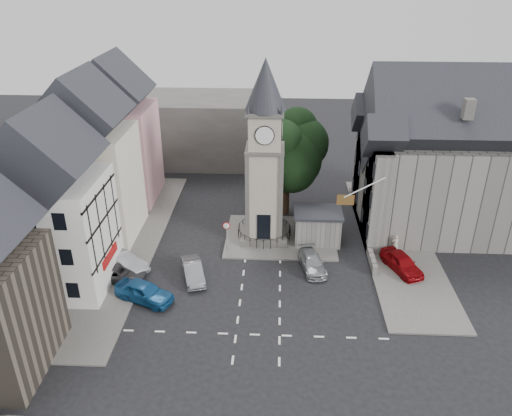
# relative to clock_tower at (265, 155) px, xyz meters

# --- Properties ---
(ground) EXTENTS (120.00, 120.00, 0.00)m
(ground) POSITION_rel_clock_tower_xyz_m (0.00, -7.99, -8.12)
(ground) COLOR black
(ground) RESTS_ON ground
(pavement_west) EXTENTS (6.00, 30.00, 0.14)m
(pavement_west) POSITION_rel_clock_tower_xyz_m (-12.50, -1.99, -8.05)
(pavement_west) COLOR #595651
(pavement_west) RESTS_ON ground
(pavement_east) EXTENTS (6.00, 26.00, 0.14)m
(pavement_east) POSITION_rel_clock_tower_xyz_m (12.00, 0.01, -8.05)
(pavement_east) COLOR #595651
(pavement_east) RESTS_ON ground
(central_island) EXTENTS (10.00, 8.00, 0.16)m
(central_island) POSITION_rel_clock_tower_xyz_m (1.50, 0.01, -8.04)
(central_island) COLOR #595651
(central_island) RESTS_ON ground
(road_markings) EXTENTS (20.00, 8.00, 0.01)m
(road_markings) POSITION_rel_clock_tower_xyz_m (0.00, -13.49, -8.12)
(road_markings) COLOR silver
(road_markings) RESTS_ON ground
(clock_tower) EXTENTS (4.86, 4.86, 16.25)m
(clock_tower) POSITION_rel_clock_tower_xyz_m (0.00, 0.00, 0.00)
(clock_tower) COLOR #4C4944
(clock_tower) RESTS_ON ground
(stone_shelter) EXTENTS (4.30, 3.30, 3.08)m
(stone_shelter) POSITION_rel_clock_tower_xyz_m (4.80, -0.49, -6.57)
(stone_shelter) COLOR #64625C
(stone_shelter) RESTS_ON ground
(town_tree) EXTENTS (7.20, 7.20, 10.80)m
(town_tree) POSITION_rel_clock_tower_xyz_m (2.00, 5.01, -1.15)
(town_tree) COLOR black
(town_tree) RESTS_ON ground
(warning_sign_post) EXTENTS (0.70, 0.19, 2.85)m
(warning_sign_post) POSITION_rel_clock_tower_xyz_m (-3.20, -2.56, -6.09)
(warning_sign_post) COLOR black
(warning_sign_post) RESTS_ON ground
(terrace_pink) EXTENTS (8.10, 7.60, 12.80)m
(terrace_pink) POSITION_rel_clock_tower_xyz_m (-15.50, 8.01, -1.54)
(terrace_pink) COLOR pink
(terrace_pink) RESTS_ON ground
(terrace_cream) EXTENTS (8.10, 7.60, 12.80)m
(terrace_cream) POSITION_rel_clock_tower_xyz_m (-15.50, 0.01, -1.54)
(terrace_cream) COLOR beige
(terrace_cream) RESTS_ON ground
(terrace_tudor) EXTENTS (8.10, 7.60, 12.00)m
(terrace_tudor) POSITION_rel_clock_tower_xyz_m (-15.50, -7.99, -1.93)
(terrace_tudor) COLOR silver
(terrace_tudor) RESTS_ON ground
(backdrop_west) EXTENTS (20.00, 10.00, 8.00)m
(backdrop_west) POSITION_rel_clock_tower_xyz_m (-12.00, 20.01, -4.12)
(backdrop_west) COLOR #4C4944
(backdrop_west) RESTS_ON ground
(east_building) EXTENTS (14.40, 11.40, 12.60)m
(east_building) POSITION_rel_clock_tower_xyz_m (15.59, 3.01, -1.86)
(east_building) COLOR #64625C
(east_building) RESTS_ON ground
(east_boundary_wall) EXTENTS (0.40, 16.00, 0.90)m
(east_boundary_wall) POSITION_rel_clock_tower_xyz_m (9.20, 2.01, -7.67)
(east_boundary_wall) COLOR #64625C
(east_boundary_wall) RESTS_ON ground
(flagpole) EXTENTS (3.68, 0.10, 2.74)m
(flagpole) POSITION_rel_clock_tower_xyz_m (8.00, -3.99, -1.12)
(flagpole) COLOR white
(flagpole) RESTS_ON ground
(car_west_blue) EXTENTS (4.98, 3.48, 1.57)m
(car_west_blue) POSITION_rel_clock_tower_xyz_m (-8.70, -10.02, -7.33)
(car_west_blue) COLOR navy
(car_west_blue) RESTS_ON ground
(car_west_silver) EXTENTS (4.82, 3.50, 1.51)m
(car_west_silver) POSITION_rel_clock_tower_xyz_m (-11.48, -6.02, -7.36)
(car_west_silver) COLOR #A1A2A9
(car_west_silver) RESTS_ON ground
(car_west_grey) EXTENTS (4.73, 2.52, 1.27)m
(car_west_grey) POSITION_rel_clock_tower_xyz_m (-11.50, -7.44, -7.49)
(car_west_grey) COLOR #343336
(car_west_grey) RESTS_ON ground
(car_island_silver) EXTENTS (2.64, 4.42, 1.38)m
(car_island_silver) POSITION_rel_clock_tower_xyz_m (-5.50, -6.95, -7.43)
(car_island_silver) COLOR gray
(car_island_silver) RESTS_ON ground
(car_island_east) EXTENTS (2.55, 4.53, 1.24)m
(car_island_east) POSITION_rel_clock_tower_xyz_m (4.14, -5.12, -7.50)
(car_island_east) COLOR #93979B
(car_island_east) RESTS_ON ground
(car_east_red) EXTENTS (3.38, 4.79, 1.51)m
(car_east_red) POSITION_rel_clock_tower_xyz_m (11.50, -4.99, -7.36)
(car_east_red) COLOR maroon
(car_east_red) RESTS_ON ground
(pedestrian) EXTENTS (0.68, 0.48, 1.76)m
(pedestrian) POSITION_rel_clock_tower_xyz_m (11.50, -2.23, -7.24)
(pedestrian) COLOR #BEB19D
(pedestrian) RESTS_ON ground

